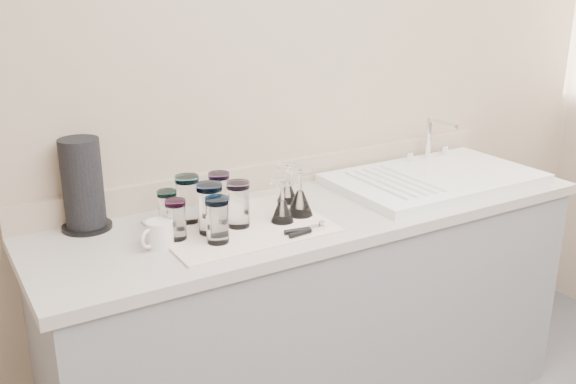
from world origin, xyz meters
TOP-DOWN VIEW (x-y plane):
  - counter_unit at (0.00, 1.20)m, footprint 2.06×0.62m
  - sink_unit at (0.55, 1.20)m, footprint 0.82×0.50m
  - dish_towel at (-0.33, 1.17)m, footprint 0.55×0.42m
  - tumbler_teal at (-0.55, 1.27)m, footprint 0.06×0.06m
  - tumbler_cyan at (-0.47, 1.29)m, footprint 0.08×0.08m
  - tumbler_purple at (-0.35, 1.31)m, footprint 0.07×0.07m
  - tumbler_magenta at (-0.56, 1.17)m, footprint 0.06×0.06m
  - tumbler_blue at (-0.45, 1.16)m, footprint 0.08×0.08m
  - tumbler_lavender at (-0.35, 1.17)m, footprint 0.08×0.08m
  - tumbler_extra at (-0.46, 1.08)m, footprint 0.07×0.07m
  - goblet_back_right at (-0.09, 1.29)m, footprint 0.08×0.08m
  - goblet_front_left at (-0.20, 1.13)m, footprint 0.08×0.08m
  - goblet_front_right at (-0.12, 1.15)m, footprint 0.09×0.09m
  - can_opener at (-0.19, 1.00)m, footprint 0.14×0.05m
  - white_mug at (-0.62, 1.15)m, footprint 0.13×0.11m
  - paper_towel_roll at (-0.78, 1.42)m, footprint 0.16×0.16m

SIDE VIEW (x-z plane):
  - counter_unit at x=0.00m, z-range 0.00..0.90m
  - dish_towel at x=-0.33m, z-range 0.90..0.91m
  - can_opener at x=-0.19m, z-range 0.91..0.93m
  - sink_unit at x=0.55m, z-range 0.81..1.03m
  - white_mug at x=-0.62m, z-range 0.90..0.99m
  - goblet_back_right at x=-0.09m, z-range 0.89..1.03m
  - goblet_front_left at x=-0.20m, z-range 0.89..1.03m
  - goblet_front_right at x=-0.12m, z-range 0.88..1.04m
  - tumbler_teal at x=-0.55m, z-range 0.91..1.04m
  - tumbler_magenta at x=-0.56m, z-range 0.91..1.04m
  - tumbler_purple at x=-0.35m, z-range 0.91..1.05m
  - tumbler_extra at x=-0.46m, z-range 0.91..1.05m
  - tumbler_lavender at x=-0.35m, z-range 0.91..1.06m
  - tumbler_cyan at x=-0.47m, z-range 0.91..1.07m
  - tumbler_blue at x=-0.45m, z-range 0.91..1.07m
  - paper_towel_roll at x=-0.78m, z-range 0.90..1.20m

